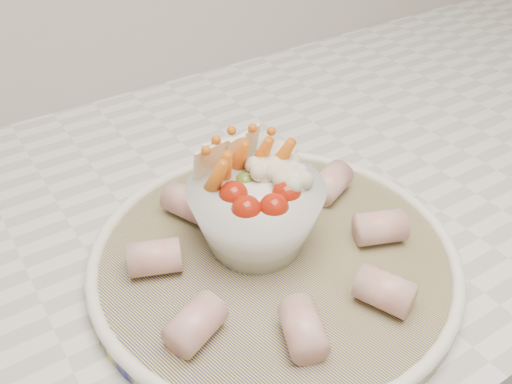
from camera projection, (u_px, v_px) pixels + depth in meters
serving_platter at (274, 257)px, 0.54m from camera, size 0.41×0.41×0.02m
veggie_bowl at (257, 208)px, 0.53m from camera, size 0.13×0.13×0.10m
cured_meat_rolls at (273, 241)px, 0.53m from camera, size 0.26×0.26×0.03m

